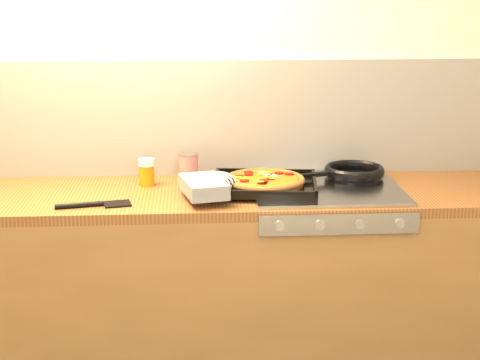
{
  "coord_description": "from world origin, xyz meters",
  "views": [
    {
      "loc": [
        -0.09,
        -1.77,
        1.69
      ],
      "look_at": [
        0.1,
        1.08,
        0.95
      ],
      "focal_mm": 55.0,
      "sensor_mm": 36.0,
      "label": 1
    }
  ],
  "objects": [
    {
      "name": "counter_run",
      "position": [
        0.0,
        1.1,
        0.45
      ],
      "size": [
        3.2,
        0.62,
        0.9
      ],
      "color": "olive",
      "rests_on": "ground"
    },
    {
      "name": "room_shell",
      "position": [
        0.0,
        1.39,
        1.15
      ],
      "size": [
        3.2,
        3.2,
        3.2
      ],
      "color": "white",
      "rests_on": "ground"
    },
    {
      "name": "frying_pan",
      "position": [
        0.59,
        1.22,
        0.94
      ],
      "size": [
        0.44,
        0.33,
        0.04
      ],
      "color": "black",
      "rests_on": "stovetop"
    },
    {
      "name": "tomato_can",
      "position": [
        -0.11,
        1.29,
        0.96
      ],
      "size": [
        0.1,
        0.1,
        0.12
      ],
      "color": "#A70D19",
      "rests_on": "counter_run"
    },
    {
      "name": "black_spatula",
      "position": [
        -0.46,
        0.91,
        0.91
      ],
      "size": [
        0.29,
        0.11,
        0.02
      ],
      "color": "black",
      "rests_on": "counter_run"
    },
    {
      "name": "pizza_on_tray",
      "position": [
        0.13,
        1.06,
        0.94
      ],
      "size": [
        0.58,
        0.47,
        0.07
      ],
      "color": "black",
      "rests_on": "stovetop"
    },
    {
      "name": "wooden_spoon",
      "position": [
        0.12,
        1.34,
        0.91
      ],
      "size": [
        0.3,
        0.06,
        0.02
      ],
      "color": "#A96D48",
      "rests_on": "counter_run"
    },
    {
      "name": "stovetop",
      "position": [
        0.45,
        1.1,
        0.91
      ],
      "size": [
        0.6,
        0.56,
        0.02
      ],
      "primitive_type": "cube",
      "color": "#9B9BA0",
      "rests_on": "counter_run"
    },
    {
      "name": "juice_glass",
      "position": [
        -0.28,
        1.21,
        0.96
      ],
      "size": [
        0.08,
        0.08,
        0.11
      ],
      "color": "orange",
      "rests_on": "counter_run"
    }
  ]
}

